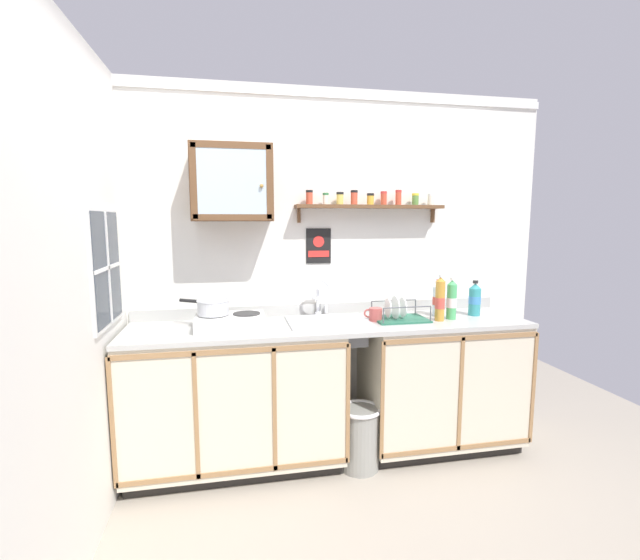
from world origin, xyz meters
TOP-DOWN VIEW (x-y plane):
  - floor at (0.00, 0.00)m, footprint 5.69×5.69m
  - back_wall at (0.00, 0.66)m, footprint 3.29×0.07m
  - side_wall_left at (-1.37, -0.28)m, footprint 0.05×3.44m
  - lower_cabinet_run at (-0.65, 0.35)m, footprint 1.38×0.58m
  - lower_cabinet_run_right at (0.79, 0.35)m, footprint 1.09×0.58m
  - countertop at (0.00, 0.35)m, footprint 2.65×0.60m
  - backsplash at (0.00, 0.63)m, footprint 2.65×0.02m
  - sink at (-0.03, 0.39)m, footprint 0.54×0.45m
  - hot_plate_stove at (-0.67, 0.34)m, footprint 0.43×0.30m
  - saucepan at (-0.77, 0.36)m, footprint 0.32×0.24m
  - bottle_juice_amber_0 at (0.73, 0.27)m, footprint 0.07×0.07m
  - bottle_detergent_teal_1 at (1.05, 0.38)m, footprint 0.08×0.08m
  - bottle_soda_green_2 at (0.83, 0.30)m, footprint 0.07×0.07m
  - bottle_water_clear_3 at (0.79, 0.42)m, footprint 0.08×0.08m
  - dish_rack at (0.46, 0.34)m, footprint 0.36×0.27m
  - mug at (0.30, 0.35)m, footprint 0.12×0.09m
  - wall_cabinet at (-0.63, 0.50)m, footprint 0.51×0.29m
  - spice_shelf at (0.32, 0.57)m, footprint 1.06×0.14m
  - warning_sign at (-0.04, 0.63)m, footprint 0.18×0.01m
  - window at (-1.34, 0.20)m, footprint 0.03×0.57m
  - trash_bin at (0.14, 0.17)m, footprint 0.28×0.28m

SIDE VIEW (x-z plane):
  - floor at x=0.00m, z-range 0.00..0.00m
  - trash_bin at x=0.14m, z-range 0.01..0.43m
  - lower_cabinet_run_right at x=0.79m, z-range 0.00..0.92m
  - lower_cabinet_run at x=-0.65m, z-range 0.00..0.92m
  - sink at x=-0.03m, z-range 0.71..1.12m
  - countertop at x=0.00m, z-range 0.92..0.95m
  - dish_rack at x=0.46m, z-range 0.89..1.06m
  - backsplash at x=0.00m, z-range 0.95..1.03m
  - hot_plate_stove at x=-0.67m, z-range 0.94..1.03m
  - mug at x=0.30m, z-range 0.95..1.03m
  - bottle_detergent_teal_1 at x=1.05m, z-range 0.94..1.19m
  - bottle_water_clear_3 at x=0.79m, z-range 0.93..1.19m
  - bottle_soda_green_2 at x=0.83m, z-range 0.93..1.22m
  - saucepan at x=-0.77m, z-range 1.04..1.13m
  - bottle_juice_amber_0 at x=0.73m, z-range 0.93..1.25m
  - side_wall_left at x=-1.37m, z-range 0.00..2.53m
  - back_wall at x=0.00m, z-range 0.01..2.53m
  - window at x=-1.34m, z-range 1.03..1.69m
  - warning_sign at x=-0.04m, z-range 1.31..1.56m
  - spice_shelf at x=0.32m, z-range 1.62..1.85m
  - wall_cabinet at x=-0.63m, z-range 1.62..2.10m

